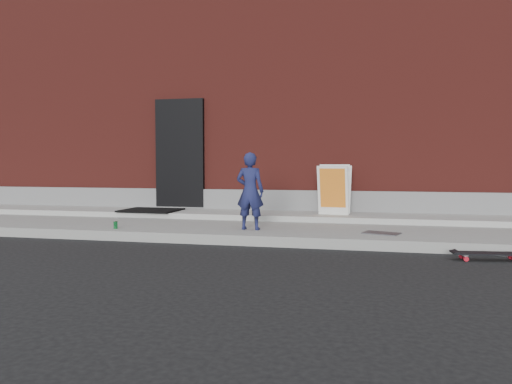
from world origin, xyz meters
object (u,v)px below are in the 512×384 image
(pizza_sign, at_px, (334,189))
(soda_can, at_px, (116,225))
(child, at_px, (250,191))
(skateboard, at_px, (489,254))

(pizza_sign, height_order, soda_can, pizza_sign)
(pizza_sign, bearing_deg, soda_can, -147.62)
(child, distance_m, pizza_sign, 2.07)
(pizza_sign, bearing_deg, skateboard, -52.44)
(child, relative_size, pizza_sign, 1.32)
(child, distance_m, skateboard, 3.48)
(child, xyz_separation_m, pizza_sign, (1.18, 1.70, -0.05))
(child, height_order, soda_can, child)
(skateboard, xyz_separation_m, soda_can, (-5.37, 0.62, 0.13))
(child, height_order, skateboard, child)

